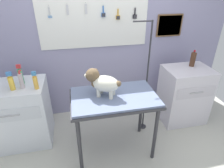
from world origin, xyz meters
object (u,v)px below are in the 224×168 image
(dog, at_px, (102,82))
(conditioner_bottle, at_px, (35,82))
(cabinet_right, at_px, (184,95))
(soda_bottle, at_px, (193,59))
(counter_left, at_px, (18,114))
(grooming_table, at_px, (114,102))
(grooming_arm, at_px, (146,85))

(dog, height_order, conditioner_bottle, dog)
(cabinet_right, height_order, soda_bottle, soda_bottle)
(counter_left, height_order, soda_bottle, soda_bottle)
(grooming_table, bearing_deg, dog, 161.19)
(grooming_table, bearing_deg, cabinet_right, 19.39)
(conditioner_bottle, bearing_deg, soda_bottle, 5.88)
(cabinet_right, distance_m, conditioner_bottle, 2.18)
(dog, relative_size, cabinet_right, 0.48)
(dog, distance_m, conditioner_bottle, 0.79)
(grooming_arm, bearing_deg, cabinet_right, 7.77)
(cabinet_right, bearing_deg, grooming_table, -160.61)
(counter_left, bearing_deg, dog, -19.56)
(counter_left, bearing_deg, grooming_arm, -3.28)
(dog, bearing_deg, grooming_table, -18.81)
(grooming_table, relative_size, counter_left, 1.16)
(grooming_arm, height_order, cabinet_right, grooming_arm)
(cabinet_right, height_order, conditioner_bottle, conditioner_bottle)
(grooming_arm, bearing_deg, soda_bottle, 13.28)
(grooming_table, distance_m, conditioner_bottle, 0.96)
(grooming_arm, distance_m, cabinet_right, 0.77)
(grooming_arm, height_order, soda_bottle, grooming_arm)
(dog, xyz_separation_m, cabinet_right, (1.35, 0.38, -0.57))
(conditioner_bottle, height_order, soda_bottle, soda_bottle)
(conditioner_bottle, bearing_deg, dog, -18.14)
(grooming_arm, bearing_deg, dog, -156.43)
(conditioner_bottle, bearing_deg, counter_left, 157.38)
(grooming_table, distance_m, soda_bottle, 1.43)
(grooming_arm, relative_size, dog, 3.80)
(dog, height_order, soda_bottle, dog)
(grooming_table, xyz_separation_m, dog, (-0.14, 0.05, 0.26))
(grooming_table, bearing_deg, conditioner_bottle, 161.75)
(dog, xyz_separation_m, soda_bottle, (1.45, 0.47, -0.01))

